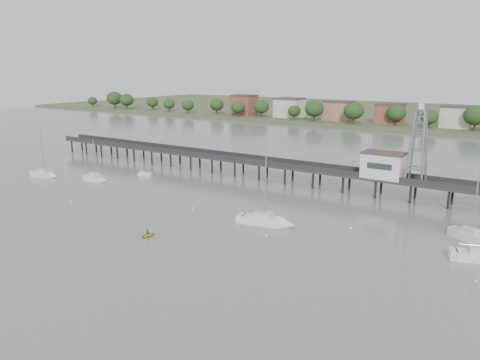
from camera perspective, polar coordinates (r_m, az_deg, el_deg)
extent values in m
plane|color=slate|center=(67.65, -22.06, -9.99)|extent=(500.00, 500.00, 0.00)
cube|color=#2D2823|center=(109.71, 4.40, 1.82)|extent=(150.00, 5.00, 0.50)
cube|color=#333335|center=(107.51, 3.78, 2.02)|extent=(150.00, 0.12, 1.10)
cube|color=#333335|center=(111.61, 5.02, 2.42)|extent=(150.00, 0.12, 1.10)
cylinder|color=black|center=(157.49, -19.81, 3.88)|extent=(0.50, 0.50, 4.40)
cylinder|color=black|center=(159.73, -18.72, 4.09)|extent=(0.50, 0.50, 4.40)
cylinder|color=black|center=(108.51, 3.89, 0.64)|extent=(0.50, 0.50, 4.40)
cylinder|color=black|center=(111.74, 4.87, 1.00)|extent=(0.50, 0.50, 4.40)
cube|color=silver|center=(99.55, 17.05, 1.68)|extent=(8.00, 5.00, 5.00)
cube|color=#4C3833|center=(99.08, 17.15, 3.18)|extent=(8.40, 5.40, 0.30)
cube|color=slate|center=(96.33, 21.25, 8.00)|extent=(1.80, 1.80, 0.30)
cube|color=silver|center=(96.28, 21.29, 8.44)|extent=(0.90, 0.90, 1.20)
cube|color=silver|center=(80.46, 26.16, -6.31)|extent=(5.62, 4.45, 1.65)
cube|color=silver|center=(80.10, 26.25, -5.52)|extent=(2.87, 2.61, 0.75)
cylinder|color=#A5A8AA|center=(78.62, 26.80, -2.40)|extent=(0.18, 0.18, 9.94)
cylinder|color=#A5A8AA|center=(80.44, 25.80, -4.98)|extent=(2.73, 1.66, 0.12)
cube|color=silver|center=(72.87, 27.07, -8.41)|extent=(6.31, 4.04, 1.65)
cube|color=silver|center=(72.47, 27.17, -7.55)|extent=(3.06, 2.57, 0.75)
cylinder|color=#A5A8AA|center=(72.08, 26.45, -7.11)|extent=(3.29, 1.21, 0.12)
cube|color=silver|center=(114.85, -17.31, 0.09)|extent=(4.74, 2.23, 1.65)
cone|color=silver|center=(112.86, -16.28, -0.06)|extent=(2.08, 1.96, 1.78)
cube|color=silver|center=(114.60, -17.35, 0.66)|extent=(2.17, 1.62, 0.75)
cylinder|color=#A5A8AA|center=(113.61, -17.37, 2.59)|extent=(0.18, 0.18, 8.59)
cylinder|color=#A5A8AA|center=(115.02, -17.63, 0.97)|extent=(2.67, 0.39, 0.12)
cube|color=silver|center=(79.76, 2.75, -5.07)|extent=(7.41, 4.09, 1.65)
cone|color=silver|center=(78.50, 5.78, -5.43)|extent=(3.41, 3.26, 2.72)
cube|color=silver|center=(79.39, 2.76, -4.26)|extent=(3.49, 2.77, 0.75)
cylinder|color=#A5A8AA|center=(77.58, 3.15, 0.07)|extent=(0.18, 0.18, 13.13)
cylinder|color=#A5A8AA|center=(79.60, 1.97, -3.79)|extent=(4.02, 0.95, 0.12)
cube|color=silver|center=(123.68, -22.87, 0.56)|extent=(5.57, 3.18, 1.65)
cone|color=silver|center=(121.47, -21.74, 0.44)|extent=(2.59, 2.48, 2.04)
cube|color=silver|center=(123.44, -22.92, 1.09)|extent=(2.64, 2.12, 0.75)
cylinder|color=#A5A8AA|center=(122.38, -22.99, 3.17)|extent=(0.18, 0.18, 9.83)
cylinder|color=#A5A8AA|center=(123.93, -23.23, 1.37)|extent=(3.00, 0.82, 0.12)
cube|color=silver|center=(117.66, -11.49, 0.67)|extent=(3.64, 2.56, 0.93)
cube|color=silver|center=(117.84, -11.84, 0.95)|extent=(1.46, 1.46, 0.56)
imported|color=yellow|center=(75.60, -11.20, -6.76)|extent=(1.92, 0.59, 2.68)
imported|color=black|center=(75.60, -11.20, -6.76)|extent=(0.64, 1.10, 0.25)
ellipsoid|color=beige|center=(88.65, -5.79, -3.48)|extent=(0.56, 0.56, 0.39)
ellipsoid|color=beige|center=(115.16, -20.01, -0.28)|extent=(0.56, 0.56, 0.39)
ellipsoid|color=beige|center=(74.39, 3.25, -6.78)|extent=(0.56, 0.56, 0.39)
ellipsoid|color=beige|center=(79.81, 13.35, -5.71)|extent=(0.56, 0.56, 0.39)
ellipsoid|color=beige|center=(98.30, -19.90, -2.54)|extent=(0.56, 0.56, 0.39)
ellipsoid|color=beige|center=(66.02, 26.80, -10.98)|extent=(0.56, 0.56, 0.39)
cube|color=#475133|center=(284.72, 23.26, 7.25)|extent=(500.00, 170.00, 1.40)
cube|color=brown|center=(260.22, 0.50, 9.00)|extent=(13.00, 10.50, 9.00)
cube|color=brown|center=(245.98, 6.02, 8.67)|extent=(13.00, 10.50, 9.00)
cube|color=brown|center=(234.60, 11.91, 8.23)|extent=(13.00, 10.50, 9.00)
cube|color=brown|center=(226.45, 17.82, 7.71)|extent=(13.00, 10.50, 9.00)
cube|color=brown|center=(220.34, 24.85, 6.97)|extent=(13.00, 10.50, 9.00)
ellipsoid|color=#203A17|center=(268.54, -6.35, 9.12)|extent=(8.00, 8.00, 6.80)
ellipsoid|color=#203A17|center=(212.26, 19.50, 7.32)|extent=(8.00, 8.00, 6.80)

